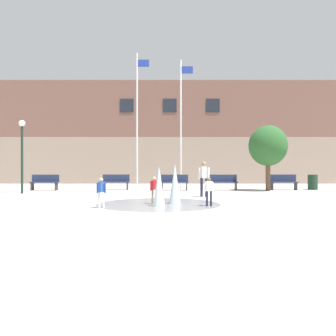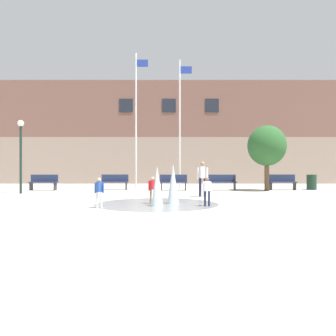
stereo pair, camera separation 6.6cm
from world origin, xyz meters
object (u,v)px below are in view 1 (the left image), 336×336
object	(u,v)px
park_bench_under_right_flagpole	(224,182)
child_running	(101,190)
park_bench_center	(175,182)
trash_can	(313,182)
child_in_fountain	(209,189)
flagpole_right	(181,120)
park_bench_left_of_flagpoles	(45,182)
adult_in_red	(204,176)
lamp_post_left_lane	(22,145)
flagpole_left	(137,117)
park_bench_under_left_flagpole	(116,182)
park_bench_far_right	(283,182)
child_with_pink_shirt	(154,188)
street_tree_near_building	(268,146)

from	to	relation	value
park_bench_under_right_flagpole	child_running	world-z (taller)	child_running
park_bench_center	trash_can	xyz separation A→B (m)	(8.24, 0.42, -0.03)
child_in_fountain	flagpole_right	bearing A→B (deg)	78.38
park_bench_left_of_flagpoles	adult_in_red	world-z (taller)	adult_in_red
park_bench_left_of_flagpoles	lamp_post_left_lane	size ratio (longest dim) A/B	0.43
child_in_fountain	flagpole_left	distance (m)	10.47
child_in_fountain	child_running	world-z (taller)	same
park_bench_under_left_flagpole	park_bench_far_right	distance (m)	9.90
park_bench_far_right	adult_in_red	size ratio (longest dim) A/B	1.01
flagpole_left	trash_can	world-z (taller)	flagpole_left
child_with_pink_shirt	lamp_post_left_lane	xyz separation A→B (m)	(-6.92, 4.71, 1.87)
park_bench_under_left_flagpole	child_in_fountain	bearing A→B (deg)	-61.10
lamp_post_left_lane	trash_can	world-z (taller)	lamp_post_left_lane
park_bench_far_right	lamp_post_left_lane	bearing A→B (deg)	-169.35
park_bench_under_left_flagpole	adult_in_red	world-z (taller)	adult_in_red
adult_in_red	flagpole_right	world-z (taller)	flagpole_right
flagpole_left	child_running	bearing A→B (deg)	-91.70
child_in_fountain	flagpole_right	distance (m)	9.87
park_bench_under_left_flagpole	trash_can	xyz separation A→B (m)	(11.71, 0.14, -0.03)
park_bench_left_of_flagpoles	park_bench_under_left_flagpole	world-z (taller)	same
park_bench_far_right	child_with_pink_shirt	distance (m)	10.39
child_with_pink_shirt	adult_in_red	bearing A→B (deg)	6.51
park_bench_under_right_flagpole	street_tree_near_building	world-z (taller)	street_tree_near_building
trash_can	street_tree_near_building	xyz separation A→B (m)	(-2.94, -0.89, 2.10)
child_in_fountain	park_bench_under_right_flagpole	bearing A→B (deg)	61.67
flagpole_left	lamp_post_left_lane	distance (m)	6.95
child_running	park_bench_under_left_flagpole	bearing A→B (deg)	34.67
lamp_post_left_lane	flagpole_left	bearing A→B (deg)	33.95
flagpole_left	flagpole_right	xyz separation A→B (m)	(2.72, 0.00, -0.21)
park_bench_left_of_flagpoles	child_running	bearing A→B (deg)	-59.11
park_bench_under_left_flagpole	flagpole_left	xyz separation A→B (m)	(1.19, 1.00, 3.99)
park_bench_under_left_flagpole	trash_can	bearing A→B (deg)	0.71
park_bench_under_left_flagpole	street_tree_near_building	size ratio (longest dim) A/B	0.43
park_bench_under_left_flagpole	park_bench_center	size ratio (longest dim) A/B	1.00
child_running	flagpole_left	bearing A→B (deg)	26.97
adult_in_red	trash_can	size ratio (longest dim) A/B	1.77
child_with_pink_shirt	flagpole_right	size ratio (longest dim) A/B	0.12
park_bench_left_of_flagpoles	child_with_pink_shirt	xyz separation A→B (m)	(6.70, -7.17, 0.10)
park_bench_far_right	street_tree_near_building	xyz separation A→B (m)	(-1.13, -0.71, 2.07)
park_bench_far_right	adult_in_red	world-z (taller)	adult_in_red
child_in_fountain	street_tree_near_building	size ratio (longest dim) A/B	0.27
park_bench_under_right_flagpole	child_in_fountain	distance (m)	8.12
park_bench_under_right_flagpole	trash_can	distance (m)	5.39
park_bench_center	child_with_pink_shirt	size ratio (longest dim) A/B	1.62
lamp_post_left_lane	child_with_pink_shirt	bearing A→B (deg)	-34.23
lamp_post_left_lane	child_running	bearing A→B (deg)	-48.50
park_bench_center	child_with_pink_shirt	bearing A→B (deg)	-97.01
lamp_post_left_lane	street_tree_near_building	world-z (taller)	lamp_post_left_lane
park_bench_far_right	child_in_fountain	size ratio (longest dim) A/B	1.62
child_in_fountain	lamp_post_left_lane	bearing A→B (deg)	133.17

